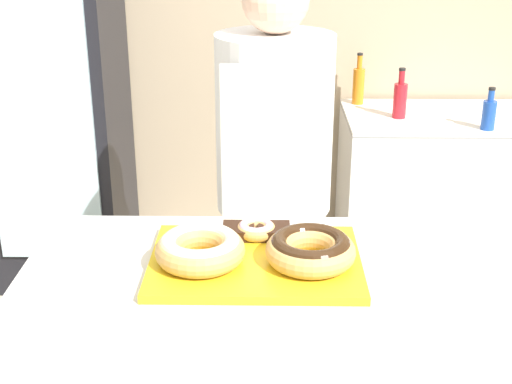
% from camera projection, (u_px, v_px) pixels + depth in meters
% --- Properties ---
extents(wall_back, '(8.00, 0.06, 2.70)m').
position_uv_depth(wall_back, '(262.00, 10.00, 3.80)').
color(wall_back, tan).
rests_on(wall_back, ground_plane).
extents(serving_tray, '(0.58, 0.42, 0.02)m').
position_uv_depth(serving_tray, '(255.00, 262.00, 1.97)').
color(serving_tray, yellow).
rests_on(serving_tray, display_counter).
extents(donut_light_glaze, '(0.25, 0.25, 0.08)m').
position_uv_depth(donut_light_glaze, '(200.00, 248.00, 1.92)').
color(donut_light_glaze, tan).
rests_on(donut_light_glaze, serving_tray).
extents(donut_chocolate_glaze, '(0.25, 0.25, 0.08)m').
position_uv_depth(donut_chocolate_glaze, '(310.00, 249.00, 1.92)').
color(donut_chocolate_glaze, tan).
rests_on(donut_chocolate_glaze, serving_tray).
extents(donut_mini_center, '(0.12, 0.12, 0.04)m').
position_uv_depth(donut_mini_center, '(256.00, 229.00, 2.09)').
color(donut_mini_center, tan).
rests_on(donut_mini_center, serving_tray).
extents(brownie_back_left, '(0.09, 0.09, 0.03)m').
position_uv_depth(brownie_back_left, '(238.00, 231.00, 2.09)').
color(brownie_back_left, black).
rests_on(brownie_back_left, serving_tray).
extents(brownie_back_right, '(0.09, 0.09, 0.03)m').
position_uv_depth(brownie_back_right, '(274.00, 231.00, 2.09)').
color(brownie_back_right, black).
rests_on(brownie_back_right, serving_tray).
extents(baker_person, '(0.42, 0.42, 1.74)m').
position_uv_depth(baker_person, '(274.00, 189.00, 2.61)').
color(baker_person, '#4C4C51').
rests_on(baker_person, ground_plane).
extents(beverage_fridge, '(0.63, 0.66, 1.97)m').
position_uv_depth(beverage_fridge, '(57.00, 94.00, 3.59)').
color(beverage_fridge, black).
rests_on(beverage_fridge, ground_plane).
extents(chest_freezer, '(1.01, 0.64, 0.88)m').
position_uv_depth(chest_freezer, '(437.00, 195.00, 3.77)').
color(chest_freezer, white).
rests_on(chest_freezer, ground_plane).
extents(bottle_orange, '(0.06, 0.06, 0.27)m').
position_uv_depth(bottle_orange, '(359.00, 84.00, 3.77)').
color(bottle_orange, orange).
rests_on(bottle_orange, chest_freezer).
extents(bottle_blue, '(0.06, 0.06, 0.20)m').
position_uv_depth(bottle_blue, '(489.00, 113.00, 3.35)').
color(bottle_blue, '#1E4CB2').
rests_on(bottle_blue, chest_freezer).
extents(bottle_red, '(0.07, 0.07, 0.25)m').
position_uv_depth(bottle_red, '(400.00, 99.00, 3.53)').
color(bottle_red, red).
rests_on(bottle_red, chest_freezer).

